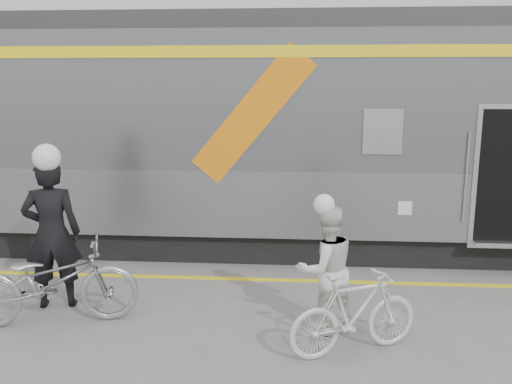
# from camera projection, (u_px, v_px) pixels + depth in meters

# --- Properties ---
(ground) EXTENTS (90.00, 90.00, 0.00)m
(ground) POSITION_uv_depth(u_px,v_px,m) (259.00, 347.00, 6.25)
(ground) COLOR slate
(ground) RESTS_ON ground
(train) EXTENTS (24.00, 3.17, 4.10)m
(train) POSITION_uv_depth(u_px,v_px,m) (359.00, 134.00, 9.82)
(train) COLOR black
(train) RESTS_ON ground
(safety_strip) EXTENTS (24.00, 0.12, 0.01)m
(safety_strip) POSITION_uv_depth(u_px,v_px,m) (269.00, 280.00, 8.35)
(safety_strip) COLOR yellow
(safety_strip) RESTS_ON ground
(man) EXTENTS (0.84, 0.66, 2.04)m
(man) POSITION_uv_depth(u_px,v_px,m) (52.00, 233.00, 7.22)
(man) COLOR black
(man) RESTS_ON ground
(bicycle_left) EXTENTS (2.26, 1.25, 1.12)m
(bicycle_left) POSITION_uv_depth(u_px,v_px,m) (51.00, 281.00, 6.76)
(bicycle_left) COLOR #9C9FA3
(bicycle_left) RESTS_ON ground
(woman) EXTENTS (0.94, 0.85, 1.57)m
(woman) POSITION_uv_depth(u_px,v_px,m) (326.00, 269.00, 6.53)
(woman) COLOR silver
(woman) RESTS_ON ground
(bicycle_right) EXTENTS (1.63, 1.05, 0.95)m
(bicycle_right) POSITION_uv_depth(u_px,v_px,m) (354.00, 313.00, 6.04)
(bicycle_right) COLOR silver
(bicycle_right) RESTS_ON ground
(helmet_man) EXTENTS (0.35, 0.35, 0.35)m
(helmet_man) POSITION_uv_depth(u_px,v_px,m) (45.00, 144.00, 6.97)
(helmet_man) COLOR white
(helmet_man) RESTS_ON man
(helmet_woman) EXTENTS (0.25, 0.25, 0.25)m
(helmet_woman) POSITION_uv_depth(u_px,v_px,m) (328.00, 195.00, 6.35)
(helmet_woman) COLOR white
(helmet_woman) RESTS_ON woman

